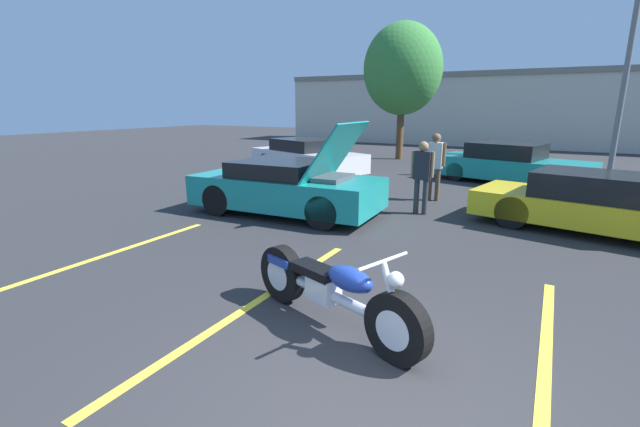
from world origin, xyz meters
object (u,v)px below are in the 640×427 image
Objects in this scene: motorcycle at (332,291)px; show_car_hood_open at (287,187)px; parked_car_mid_right_row at (603,205)px; spectator_by_show_car at (422,172)px; light_pole at (632,59)px; parked_car_mid_left_row at (509,164)px; spectator_midground at (435,161)px; tree_background at (403,69)px; parked_car_left_row at (306,157)px.

show_car_hood_open is at bearing 147.88° from motorcycle.
spectator_by_show_car is at bearing -165.66° from parked_car_mid_right_row.
light_pole reaches higher than spectator_by_show_car.
show_car_hood_open is at bearing -105.23° from parked_car_mid_left_row.
light_pole is 12.15m from show_car_hood_open.
light_pole reaches higher than parked_car_mid_left_row.
show_car_hood_open is at bearing -151.61° from spectator_by_show_car.
light_pole is at bearing 50.67° from show_car_hood_open.
spectator_by_show_car is (-4.38, -7.90, -2.89)m from light_pole.
parked_car_mid_left_row is 4.08m from spectator_midground.
tree_background is 3.46× the size of spectator_midground.
spectator_by_show_car is at bearing -118.99° from light_pole.
spectator_by_show_car is at bearing -15.31° from parked_car_left_row.
parked_car_left_row is at bearing 143.52° from spectator_by_show_car.
tree_background reaches higher than show_car_hood_open.
parked_car_left_row reaches higher than motorcycle.
show_car_hood_open is 3.06m from spectator_by_show_car.
tree_background is 1.21× the size of parked_car_mid_left_row.
show_car_hood_open is 7.92m from parked_car_mid_left_row.
motorcycle is 5.26m from show_car_hood_open.
parked_car_mid_right_row is 3.90m from spectator_midground.
light_pole reaches higher than spectator_midground.
spectator_midground is (2.57, 3.03, 0.42)m from show_car_hood_open.
tree_background is at bearing 125.43° from motorcycle.
parked_car_mid_right_row reaches higher than motorcycle.
light_pole reaches higher than motorcycle.
light_pole is at bearing 61.01° from spectator_by_show_car.
motorcycle is at bearing -78.74° from parked_car_mid_left_row.
parked_car_mid_right_row is (6.16, 1.60, -0.06)m from show_car_hood_open.
motorcycle is 0.57× the size of show_car_hood_open.
light_pole reaches higher than parked_car_left_row.
parked_car_left_row is at bearing -157.88° from light_pole.
show_car_hood_open is (1.10, -11.29, -3.37)m from tree_background.
motorcycle is at bearing -36.99° from parked_car_left_row.
motorcycle is at bearing -54.08° from show_car_hood_open.
show_car_hood_open reaches higher than spectator_by_show_car.
parked_car_left_row reaches higher than parked_car_mid_right_row.
spectator_by_show_car is at bearing 115.52° from motorcycle.
tree_background is 1.21× the size of parked_car_mid_right_row.
light_pole is at bearing -13.41° from tree_background.
parked_car_left_row is 6.65m from spectator_by_show_car.
parked_car_left_row is at bearing -104.83° from tree_background.
tree_background reaches higher than spectator_midground.
show_car_hood_open is at bearing -153.64° from parked_car_mid_right_row.
spectator_midground is at bearing 170.10° from parked_car_mid_right_row.
light_pole is 10.99m from parked_car_left_row.
motorcycle is (4.35, -15.42, -3.56)m from tree_background.
motorcycle is 1.41× the size of spectator_midground.
spectator_by_show_car is (-0.57, 5.58, 0.55)m from motorcycle.
tree_background is at bearing 154.21° from parked_car_mid_left_row.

